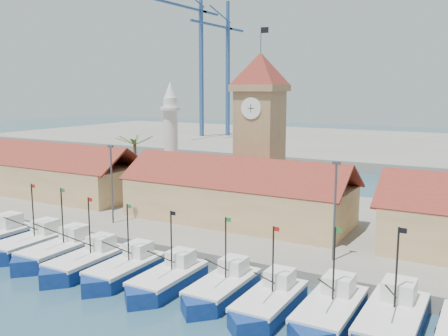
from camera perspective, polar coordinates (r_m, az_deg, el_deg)
The scene contains 20 objects.
ground at distance 43.79m, azimuth -11.12°, elevation -13.75°, with size 400.00×400.00×0.00m, color navy.
quay at distance 62.72m, azimuth 3.22°, elevation -5.80°, with size 140.00×32.00×1.50m, color gray.
terminal at distance 143.87m, azimuth 18.44°, elevation 2.33°, with size 240.00×80.00×2.00m, color gray.
boat_1 at distance 55.99m, azimuth -21.52°, elevation -8.26°, with size 3.64×9.97×7.54m.
boat_2 at distance 52.62m, azimuth -18.55°, elevation -9.19°, with size 3.66×10.01×7.58m.
boat_3 at distance 48.93m, azimuth -15.70°, elevation -10.49°, with size 3.52×9.64×7.29m.
boat_4 at distance 46.32m, azimuth -11.49°, elevation -11.49°, with size 3.42×9.38×7.10m.
boat_5 at distance 43.55m, azimuth -6.63°, elevation -12.73°, with size 3.41×9.33×7.06m.
boat_6 at distance 41.59m, azimuth -0.39°, elevation -13.76°, with size 3.37×9.24×6.99m.
boat_7 at distance 39.13m, azimuth 5.02°, elevation -15.32°, with size 3.39×9.30×7.04m.
boat_8 at distance 38.17m, azimuth 11.85°, elevation -16.08°, with size 3.60×9.87×7.47m.
boat_9 at distance 37.78m, azimuth 18.55°, elevation -16.57°, with size 3.82×10.47×7.93m.
hall_left at distance 78.34m, azimuth -19.68°, elevation -0.89°, with size 31.20×10.13×7.61m.
hall_center at distance 58.48m, azimuth 1.52°, elevation -3.62°, with size 27.04×10.13×7.61m.
clock_tower at distance 62.60m, azimuth 4.12°, elevation 4.59°, with size 5.80×5.80×22.70m.
minaret at distance 72.08m, azimuth -6.09°, elevation 3.38°, with size 3.00×3.00×16.30m.
palm_tree at distance 73.94m, azimuth -10.11°, elevation 0.71°, with size 5.60×5.03×8.39m.
lamp_posts at distance 50.90m, azimuth -2.16°, elevation -2.69°, with size 80.70×0.25×9.03m.
crane_blue_far at distance 154.71m, azimuth -2.99°, elevation 13.15°, with size 1.00×36.25×45.86m.
crane_blue_near at distance 157.20m, azimuth 0.22°, elevation 11.97°, with size 1.00×30.90×41.06m.
Camera 1 is at (26.46, -30.52, 16.92)m, focal length 40.00 mm.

